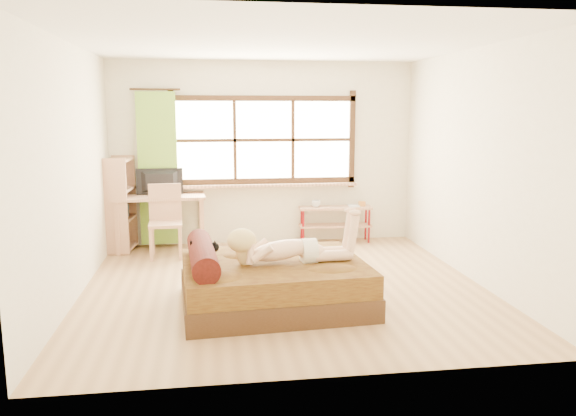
{
  "coord_description": "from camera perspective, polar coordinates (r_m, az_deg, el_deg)",
  "views": [
    {
      "loc": [
        -0.82,
        -6.12,
        2.0
      ],
      "look_at": [
        0.07,
        0.2,
        0.87
      ],
      "focal_mm": 35.0,
      "sensor_mm": 36.0,
      "label": 1
    }
  ],
  "objects": [
    {
      "name": "ceiling",
      "position": [
        6.22,
        -0.44,
        16.46
      ],
      "size": [
        4.5,
        4.5,
        0.0
      ],
      "primitive_type": "plane",
      "rotation": [
        3.14,
        0.0,
        0.0
      ],
      "color": "white",
      "rests_on": "wall_back"
    },
    {
      "name": "pipe_shelf",
      "position": [
        8.56,
        4.89,
        -0.81
      ],
      "size": [
        1.11,
        0.33,
        0.62
      ],
      "rotation": [
        0.0,
        0.0,
        -0.05
      ],
      "color": "#A17357",
      "rests_on": "floor"
    },
    {
      "name": "wall_back",
      "position": [
        8.44,
        -2.46,
        5.56
      ],
      "size": [
        4.5,
        0.0,
        4.5
      ],
      "primitive_type": "plane",
      "rotation": [
        1.57,
        0.0,
        0.0
      ],
      "color": "silver",
      "rests_on": "floor"
    },
    {
      "name": "cup",
      "position": [
        8.46,
        2.86,
        0.44
      ],
      "size": [
        0.14,
        0.14,
        0.1
      ],
      "primitive_type": "imported",
      "rotation": [
        0.0,
        0.0,
        -0.05
      ],
      "color": "gray",
      "rests_on": "pipe_shelf"
    },
    {
      "name": "woman",
      "position": [
        5.67,
        0.12,
        -2.82
      ],
      "size": [
        1.32,
        0.46,
        0.56
      ],
      "primitive_type": null,
      "rotation": [
        0.0,
        0.0,
        0.07
      ],
      "color": "beige",
      "rests_on": "bed"
    },
    {
      "name": "window",
      "position": [
        8.4,
        -2.45,
        6.63
      ],
      "size": [
        2.8,
        0.16,
        1.46
      ],
      "color": "#FFEDBF",
      "rests_on": "wall_back"
    },
    {
      "name": "kitten",
      "position": [
        5.8,
        -8.65,
        -4.34
      ],
      "size": [
        0.29,
        0.13,
        0.22
      ],
      "primitive_type": null,
      "rotation": [
        0.0,
        0.0,
        0.07
      ],
      "color": "black",
      "rests_on": "bed"
    },
    {
      "name": "wall_front",
      "position": [
        4.01,
        3.84,
        0.66
      ],
      "size": [
        4.5,
        0.0,
        4.5
      ],
      "primitive_type": "plane",
      "rotation": [
        -1.57,
        0.0,
        0.0
      ],
      "color": "silver",
      "rests_on": "floor"
    },
    {
      "name": "wall_left",
      "position": [
        6.32,
        -21.13,
        3.42
      ],
      "size": [
        0.0,
        4.5,
        4.5
      ],
      "primitive_type": "plane",
      "rotation": [
        1.57,
        0.0,
        1.57
      ],
      "color": "silver",
      "rests_on": "floor"
    },
    {
      "name": "book",
      "position": [
        8.57,
        6.14,
        0.23
      ],
      "size": [
        0.17,
        0.23,
        0.02
      ],
      "primitive_type": "imported",
      "rotation": [
        0.0,
        0.0,
        -0.05
      ],
      "color": "gray",
      "rests_on": "pipe_shelf"
    },
    {
      "name": "curtain",
      "position": [
        8.33,
        -13.06,
        3.87
      ],
      "size": [
        0.55,
        0.1,
        2.2
      ],
      "primitive_type": "cube",
      "color": "#508C26",
      "rests_on": "wall_back"
    },
    {
      "name": "monitor",
      "position": [
        8.22,
        -12.92,
        2.6
      ],
      "size": [
        0.66,
        0.12,
        0.38
      ],
      "primitive_type": "imported",
      "rotation": [
        0.0,
        0.0,
        3.19
      ],
      "color": "black",
      "rests_on": "desk"
    },
    {
      "name": "desk",
      "position": [
        8.21,
        -12.87,
        0.53
      ],
      "size": [
        1.29,
        0.64,
        0.79
      ],
      "rotation": [
        0.0,
        0.0,
        0.05
      ],
      "color": "#A17357",
      "rests_on": "floor"
    },
    {
      "name": "chair",
      "position": [
        7.87,
        -12.35,
        -0.85
      ],
      "size": [
        0.46,
        0.46,
        0.99
      ],
      "rotation": [
        0.0,
        0.0,
        0.05
      ],
      "color": "#A17357",
      "rests_on": "floor"
    },
    {
      "name": "wall_right",
      "position": [
        6.88,
        18.55,
        4.05
      ],
      "size": [
        0.0,
        4.5,
        4.5
      ],
      "primitive_type": "plane",
      "rotation": [
        1.57,
        0.0,
        -1.57
      ],
      "color": "silver",
      "rests_on": "floor"
    },
    {
      "name": "floor",
      "position": [
        6.49,
        -0.41,
        -7.95
      ],
      "size": [
        4.5,
        4.5,
        0.0
      ],
      "primitive_type": "plane",
      "color": "#9E754C",
      "rests_on": "ground"
    },
    {
      "name": "bookshelf",
      "position": [
        8.3,
        -16.67,
        0.41
      ],
      "size": [
        0.38,
        0.61,
        1.34
      ],
      "rotation": [
        0.0,
        0.0,
        -0.09
      ],
      "color": "#A17357",
      "rests_on": "floor"
    },
    {
      "name": "bed",
      "position": [
        5.82,
        -1.87,
        -7.49
      ],
      "size": [
        1.95,
        1.61,
        0.71
      ],
      "rotation": [
        0.0,
        0.0,
        0.07
      ],
      "color": "#311C0E",
      "rests_on": "floor"
    }
  ]
}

